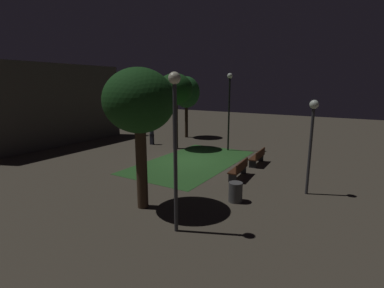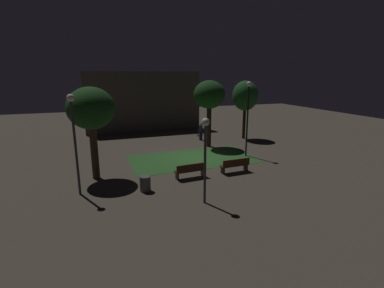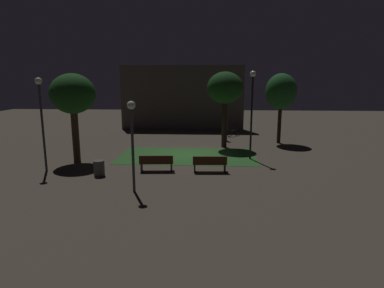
{
  "view_description": "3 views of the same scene",
  "coord_description": "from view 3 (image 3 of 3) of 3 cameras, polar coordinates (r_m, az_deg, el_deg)",
  "views": [
    {
      "loc": [
        -14.19,
        -8.86,
        4.58
      ],
      "look_at": [
        0.94,
        0.31,
        0.85
      ],
      "focal_mm": 26.6,
      "sensor_mm": 36.0,
      "label": 1
    },
    {
      "loc": [
        -6.55,
        -18.45,
        5.82
      ],
      "look_at": [
        0.11,
        0.19,
        0.95
      ],
      "focal_mm": 26.75,
      "sensor_mm": 36.0,
      "label": 2
    },
    {
      "loc": [
        1.43,
        -20.65,
        4.92
      ],
      "look_at": [
        0.25,
        0.36,
        0.65
      ],
      "focal_mm": 30.64,
      "sensor_mm": 36.0,
      "label": 3
    }
  ],
  "objects": [
    {
      "name": "building_wall_backdrop",
      "position": [
        31.56,
        -1.72,
        8.05
      ],
      "size": [
        11.7,
        0.8,
        6.07
      ],
      "primitive_type": "cube",
      "color": "#4C4742",
      "rests_on": "ground"
    },
    {
      "name": "tree_left_canopy",
      "position": [
        23.29,
        5.77,
        9.52
      ],
      "size": [
        2.5,
        2.5,
        5.34
      ],
      "color": "#2D2116",
      "rests_on": "ground"
    },
    {
      "name": "lamp_post_plaza_west",
      "position": [
        19.97,
        10.41,
        7.32
      ],
      "size": [
        0.36,
        0.36,
        5.32
      ],
      "color": "black",
      "rests_on": "ground"
    },
    {
      "name": "bench_front_left",
      "position": [
        17.36,
        3.12,
        -3.36
      ],
      "size": [
        1.82,
        0.57,
        0.88
      ],
      "color": "#422314",
      "rests_on": "ground"
    },
    {
      "name": "lamp_post_plaza_east",
      "position": [
        18.78,
        -24.79,
        5.52
      ],
      "size": [
        0.36,
        0.36,
        4.94
      ],
      "color": "#333338",
      "rests_on": "ground"
    },
    {
      "name": "pedestrian",
      "position": [
        25.97,
        5.9,
        2.4
      ],
      "size": [
        0.32,
        0.32,
        1.61
      ],
      "color": "black",
      "rests_on": "ground"
    },
    {
      "name": "trash_bin",
      "position": [
        17.39,
        -15.86,
        -4.05
      ],
      "size": [
        0.55,
        0.55,
        0.79
      ],
      "primitive_type": "cylinder",
      "color": "#4C4C4C",
      "rests_on": "ground"
    },
    {
      "name": "lamp_post_near_wall",
      "position": [
        14.1,
        -10.39,
        2.43
      ],
      "size": [
        0.36,
        0.36,
        3.97
      ],
      "color": "#333338",
      "rests_on": "ground"
    },
    {
      "name": "ground_plane",
      "position": [
        21.27,
        -0.73,
        -1.9
      ],
      "size": [
        60.0,
        60.0,
        0.0
      ],
      "primitive_type": "plane",
      "color": "#4C4438"
    },
    {
      "name": "grass_lawn",
      "position": [
        20.98,
        -0.8,
        -2.07
      ],
      "size": [
        8.66,
        4.76,
        0.01
      ],
      "primitive_type": "cube",
      "color": "#2D6028",
      "rests_on": "ground"
    },
    {
      "name": "bench_front_right",
      "position": [
        17.59,
        -6.23,
        -3.21
      ],
      "size": [
        1.83,
        0.61,
        0.88
      ],
      "color": "#422314",
      "rests_on": "ground"
    },
    {
      "name": "tree_near_wall",
      "position": [
        25.57,
        15.24,
        8.74
      ],
      "size": [
        2.3,
        2.3,
        5.25
      ],
      "color": "#2D2116",
      "rests_on": "ground"
    },
    {
      "name": "tree_back_left",
      "position": [
        20.27,
        -20.05,
        8.0
      ],
      "size": [
        2.56,
        2.56,
        5.17
      ],
      "color": "#423021",
      "rests_on": "ground"
    },
    {
      "name": "bicycle",
      "position": [
        28.16,
        7.22,
        2.03
      ],
      "size": [
        1.14,
        1.31,
        0.93
      ],
      "color": "black",
      "rests_on": "ground"
    }
  ]
}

